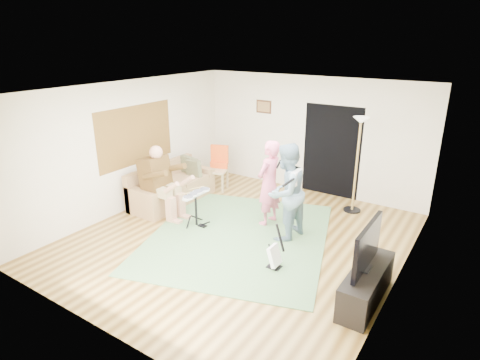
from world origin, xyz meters
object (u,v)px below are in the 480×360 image
at_px(guitarist, 286,192).
at_px(television, 367,246).
at_px(torchiere_lamp, 358,148).
at_px(guitar_spare, 275,256).
at_px(tv_cabinet, 366,285).
at_px(sofa, 170,189).
at_px(singer, 269,183).
at_px(drum_kit, 196,211).
at_px(dining_chair, 218,174).

relative_size(guitarist, television, 1.71).
bearing_deg(television, torchiere_lamp, 110.84).
height_order(guitar_spare, tv_cabinet, guitar_spare).
distance_m(guitar_spare, torchiere_lamp, 3.14).
bearing_deg(television, sofa, 165.73).
bearing_deg(torchiere_lamp, singer, -128.78).
relative_size(drum_kit, torchiere_lamp, 0.35).
height_order(dining_chair, television, television).
bearing_deg(guitar_spare, drum_kit, 165.58).
relative_size(singer, guitar_spare, 2.14).
bearing_deg(dining_chair, television, -47.31).
relative_size(guitarist, dining_chair, 1.68).
bearing_deg(sofa, tv_cabinet, -14.13).
bearing_deg(singer, sofa, -79.22).
height_order(guitarist, television, guitarist).
xyz_separation_m(torchiere_lamp, dining_chair, (-3.15, -0.52, -1.01)).
bearing_deg(dining_chair, singer, -44.79).
height_order(drum_kit, guitar_spare, guitar_spare).
bearing_deg(guitar_spare, singer, 123.26).
relative_size(singer, guitarist, 0.95).
bearing_deg(guitarist, torchiere_lamp, 169.36).
xyz_separation_m(guitarist, television, (1.78, -1.07, -0.04)).
bearing_deg(guitarist, dining_chair, -109.42).
bearing_deg(torchiere_lamp, drum_kit, -134.48).
height_order(torchiere_lamp, dining_chair, torchiere_lamp).
xyz_separation_m(guitarist, torchiere_lamp, (0.67, 1.87, 0.49)).
xyz_separation_m(guitar_spare, torchiere_lamp, (0.30, 2.90, 1.16)).
bearing_deg(guitarist, drum_kit, -63.99).
distance_m(drum_kit, guitarist, 1.84).
xyz_separation_m(sofa, guitarist, (2.96, -0.14, 0.62)).
relative_size(guitarist, guitar_spare, 2.26).
bearing_deg(singer, tv_cabinet, 64.67).
distance_m(sofa, drum_kit, 1.45).
relative_size(sofa, guitar_spare, 2.59).
bearing_deg(television, dining_chair, 150.53).
height_order(guitarist, torchiere_lamp, torchiere_lamp).
bearing_deg(dining_chair, drum_kit, -84.01).
height_order(sofa, tv_cabinet, sofa).
bearing_deg(torchiere_lamp, guitar_spare, -95.87).
distance_m(singer, tv_cabinet, 2.84).
bearing_deg(guitarist, television, 68.13).
bearing_deg(tv_cabinet, drum_kit, 170.97).
distance_m(torchiere_lamp, dining_chair, 3.35).
bearing_deg(torchiere_lamp, sofa, -154.53).
height_order(sofa, guitar_spare, sofa).
xyz_separation_m(singer, television, (2.33, -1.42, 0.00)).
relative_size(tv_cabinet, television, 1.34).
distance_m(singer, guitarist, 0.65).
bearing_deg(tv_cabinet, torchiere_lamp, 111.69).
distance_m(guitar_spare, dining_chair, 3.72).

